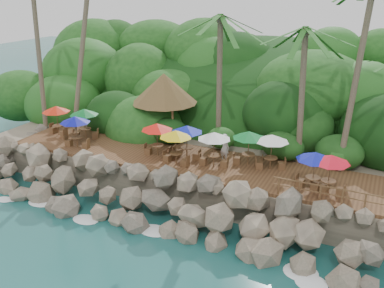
% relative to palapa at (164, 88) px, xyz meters
% --- Properties ---
extents(ground, '(140.00, 140.00, 0.00)m').
position_rel_palapa_xyz_m(ground, '(4.12, -9.96, -5.79)').
color(ground, '#19514F').
rests_on(ground, ground).
extents(land_base, '(32.00, 25.20, 2.10)m').
position_rel_palapa_xyz_m(land_base, '(4.12, 6.04, -4.74)').
color(land_base, gray).
rests_on(land_base, ground).
extents(jungle_hill, '(44.80, 28.00, 15.40)m').
position_rel_palapa_xyz_m(jungle_hill, '(4.12, 13.54, -5.79)').
color(jungle_hill, '#143811').
rests_on(jungle_hill, ground).
extents(seawall, '(29.00, 4.00, 2.30)m').
position_rel_palapa_xyz_m(seawall, '(4.12, -7.96, -4.64)').
color(seawall, gray).
rests_on(seawall, ground).
extents(terrace, '(26.00, 5.00, 0.20)m').
position_rel_palapa_xyz_m(terrace, '(4.12, -3.96, -3.59)').
color(terrace, brown).
rests_on(terrace, land_base).
extents(jungle_foliage, '(44.00, 16.00, 12.00)m').
position_rel_palapa_xyz_m(jungle_foliage, '(4.12, 5.04, -5.79)').
color(jungle_foliage, '#143811').
rests_on(jungle_foliage, ground).
extents(foam_line, '(25.20, 0.80, 0.06)m').
position_rel_palapa_xyz_m(foam_line, '(4.12, -9.66, -5.76)').
color(foam_line, white).
rests_on(foam_line, ground).
extents(palapa, '(4.95, 4.95, 4.60)m').
position_rel_palapa_xyz_m(palapa, '(0.00, 0.00, 0.00)').
color(palapa, brown).
rests_on(palapa, ground).
extents(dining_clusters, '(21.94, 4.10, 2.25)m').
position_rel_palapa_xyz_m(dining_clusters, '(3.67, -4.23, -1.62)').
color(dining_clusters, brown).
rests_on(dining_clusters, terrace).
extents(railing, '(8.30, 0.10, 1.00)m').
position_rel_palapa_xyz_m(railing, '(14.25, -6.31, -2.88)').
color(railing, brown).
rests_on(railing, terrace).
extents(waiter, '(0.78, 0.64, 1.85)m').
position_rel_palapa_xyz_m(waiter, '(6.08, -3.22, -2.56)').
color(waiter, silver).
rests_on(waiter, terrace).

